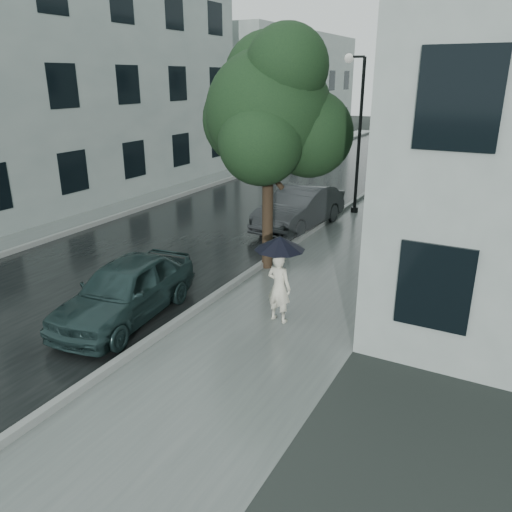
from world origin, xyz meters
The scene contains 14 objects.
ground centered at (0.00, 0.00, 0.00)m, with size 120.00×120.00×0.00m, color black.
sidewalk centered at (0.25, 12.00, 0.00)m, with size 3.50×60.00×0.01m, color slate.
kerb_near centered at (-1.57, 12.00, 0.07)m, with size 0.15×60.00×0.15m, color slate.
asphalt_road centered at (-5.08, 12.00, 0.00)m, with size 6.85×60.00×0.00m, color black.
kerb_far centered at (-8.57, 12.00, 0.07)m, with size 0.15×60.00×0.15m, color slate.
sidewalk_far centered at (-9.50, 12.00, 0.00)m, with size 1.70×60.00×0.01m, color #4C5451.
building_far_a centered at (-13.77, 8.00, 4.75)m, with size 7.02×20.00×9.50m.
building_far_b centered at (-13.77, 30.00, 4.00)m, with size 7.02×18.00×8.00m.
pedestrian centered at (0.20, 2.00, 0.77)m, with size 0.55×0.36×1.52m, color beige.
umbrella centered at (0.21, 1.98, 1.75)m, with size 1.37×1.37×1.00m.
street_tree centered at (-1.45, 4.83, 4.11)m, with size 4.08×3.70×6.10m.
lamp_post centered at (-1.29, 11.49, 3.22)m, with size 0.84×0.37×5.67m.
car_near centered at (-2.74, 0.58, 0.66)m, with size 1.54×3.82×1.30m, color #1C3030.
car_far centered at (-2.20, 8.62, 0.70)m, with size 1.47×4.22×1.39m, color #272A2C.
Camera 1 is at (4.27, -6.66, 4.91)m, focal length 35.00 mm.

